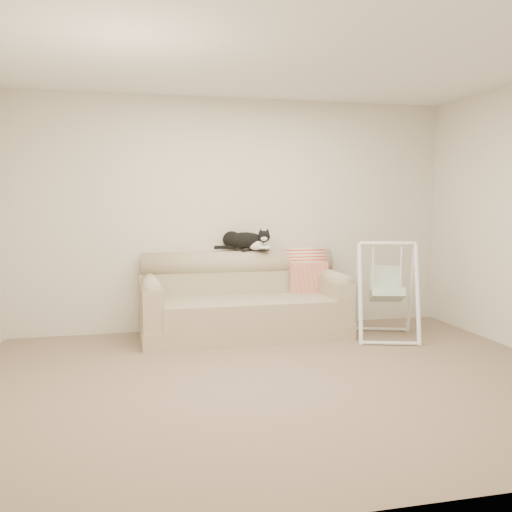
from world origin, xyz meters
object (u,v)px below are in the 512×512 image
at_px(remote_a, 248,250).
at_px(tuxedo_cat, 245,240).
at_px(sofa, 243,303).
at_px(baby_swing, 386,290).
at_px(remote_b, 262,250).

relative_size(remote_a, tuxedo_cat, 0.29).
relative_size(sofa, tuxedo_cat, 3.49).
bearing_deg(baby_swing, remote_a, 151.05).
height_order(remote_b, baby_swing, baby_swing).
height_order(tuxedo_cat, baby_swing, tuxedo_cat).
height_order(sofa, remote_a, remote_a).
xyz_separation_m(remote_b, tuxedo_cat, (-0.18, 0.05, 0.11)).
height_order(remote_b, tuxedo_cat, tuxedo_cat).
bearing_deg(remote_b, tuxedo_cat, 163.50).
xyz_separation_m(sofa, remote_b, (0.26, 0.21, 0.56)).
bearing_deg(sofa, tuxedo_cat, 73.18).
bearing_deg(tuxedo_cat, remote_b, -16.50).
bearing_deg(baby_swing, remote_b, 149.57).
bearing_deg(remote_a, remote_b, -15.51).
distance_m(remote_a, tuxedo_cat, 0.11).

